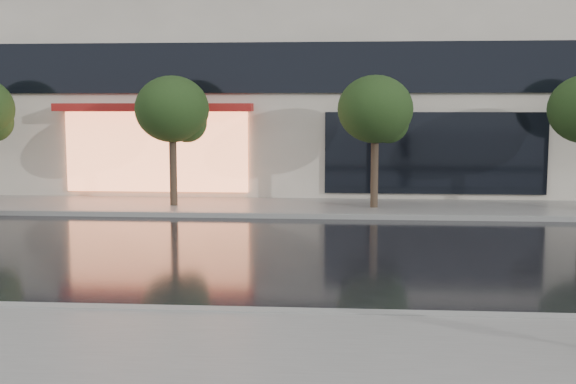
{
  "coord_description": "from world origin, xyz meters",
  "views": [
    {
      "loc": [
        2.02,
        -11.21,
        3.1
      ],
      "look_at": [
        0.98,
        2.92,
        1.4
      ],
      "focal_mm": 45.0,
      "sensor_mm": 36.0,
      "label": 1
    }
  ],
  "objects": [
    {
      "name": "sidewalk_near",
      "position": [
        0.0,
        -3.25,
        0.06
      ],
      "size": [
        60.0,
        4.5,
        0.12
      ],
      "primitive_type": "cube",
      "color": "slate",
      "rests_on": "ground"
    },
    {
      "name": "sidewalk_far",
      "position": [
        0.0,
        10.25,
        0.06
      ],
      "size": [
        60.0,
        3.5,
        0.12
      ],
      "primitive_type": "cube",
      "color": "slate",
      "rests_on": "ground"
    },
    {
      "name": "tree_mid_east",
      "position": [
        3.06,
        10.03,
        2.92
      ],
      "size": [
        2.2,
        2.2,
        3.99
      ],
      "color": "#33261C",
      "rests_on": "ground"
    },
    {
      "name": "curb_far",
      "position": [
        0.0,
        8.5,
        0.07
      ],
      "size": [
        60.0,
        0.25,
        0.14
      ],
      "primitive_type": "cube",
      "color": "gray",
      "rests_on": "ground"
    },
    {
      "name": "curb_near",
      "position": [
        0.0,
        -1.0,
        0.07
      ],
      "size": [
        60.0,
        0.25,
        0.14
      ],
      "primitive_type": "cube",
      "color": "gray",
      "rests_on": "ground"
    },
    {
      "name": "tree_mid_west",
      "position": [
        -2.94,
        10.03,
        2.92
      ],
      "size": [
        2.2,
        2.2,
        3.99
      ],
      "color": "#33261C",
      "rests_on": "ground"
    },
    {
      "name": "ground",
      "position": [
        0.0,
        0.0,
        0.0
      ],
      "size": [
        120.0,
        120.0,
        0.0
      ],
      "primitive_type": "plane",
      "color": "black",
      "rests_on": "ground"
    }
  ]
}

